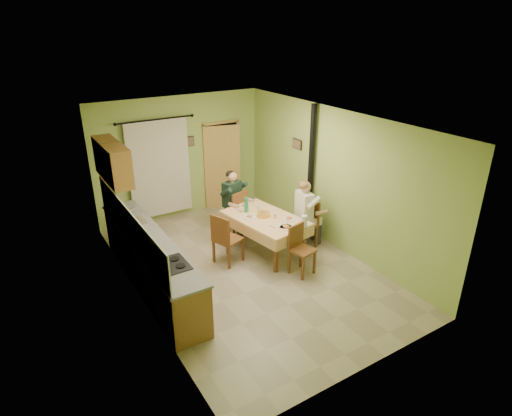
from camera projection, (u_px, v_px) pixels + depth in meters
floor at (248, 268)px, 8.06m from camera, size 4.00×6.00×0.01m
room_shell at (247, 177)px, 7.33m from camera, size 4.04×6.04×2.82m
kitchen_run at (150, 262)px, 7.35m from camera, size 0.64×3.64×1.56m
upper_cabinets at (112, 162)px, 7.72m from camera, size 0.35×1.40×0.70m
curtain at (160, 168)px, 9.54m from camera, size 1.70×0.07×2.22m
doorway at (223, 165)px, 10.41m from camera, size 0.96×0.27×2.15m
dining_table at (265, 234)px, 8.51m from camera, size 1.28×1.84×0.76m
tableware at (270, 216)px, 8.29m from camera, size 0.86×1.58×0.33m
chair_far at (234, 221)px, 9.30m from camera, size 0.55×0.55×1.01m
chair_near at (301, 259)px, 7.80m from camera, size 0.46×0.46×0.94m
chair_right at (305, 232)px, 8.79m from camera, size 0.47×0.47×0.99m
chair_left at (228, 248)px, 8.17m from camera, size 0.58×0.58×1.02m
man_far at (233, 196)px, 9.07m from camera, size 0.64×0.56×1.39m
man_right at (306, 206)px, 8.55m from camera, size 0.50×0.61×1.39m
stove_flue at (310, 189)px, 9.03m from camera, size 0.24×0.24×2.80m
picture_back at (190, 141)px, 9.79m from camera, size 0.19×0.03×0.23m
picture_right at (297, 144)px, 9.20m from camera, size 0.03×0.31×0.21m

